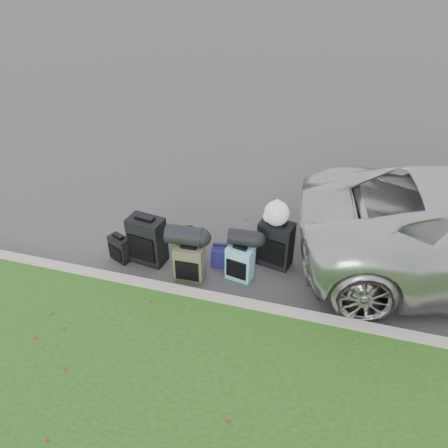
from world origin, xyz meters
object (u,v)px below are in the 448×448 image
(suitcase_small_black, at_px, (120,248))
(suitcase_olive, at_px, (190,263))
(suitcase_large_black_right, at_px, (276,244))
(suitcase_large_black_left, at_px, (147,240))
(suitcase_teal, at_px, (240,263))
(tote_navy, at_px, (222,256))
(tote_green, at_px, (185,237))

(suitcase_small_black, xyz_separation_m, suitcase_olive, (1.22, -0.14, 0.08))
(suitcase_olive, bearing_deg, suitcase_large_black_right, 28.68)
(suitcase_large_black_left, height_order, suitcase_teal, suitcase_large_black_left)
(suitcase_olive, bearing_deg, tote_navy, 48.73)
(tote_navy, bearing_deg, suitcase_large_black_right, 9.31)
(suitcase_small_black, bearing_deg, suitcase_olive, 16.40)
(suitcase_olive, height_order, tote_green, suitcase_olive)
(suitcase_large_black_left, xyz_separation_m, tote_green, (0.42, 0.54, -0.23))
(suitcase_teal, distance_m, tote_green, 1.21)
(suitcase_teal, bearing_deg, suitcase_olive, -152.16)
(suitcase_large_black_left, xyz_separation_m, suitcase_teal, (1.49, -0.02, -0.12))
(suitcase_olive, relative_size, tote_green, 1.76)
(suitcase_large_black_left, xyz_separation_m, suitcase_large_black_right, (1.94, 0.46, -0.01))
(suitcase_small_black, xyz_separation_m, suitcase_teal, (1.93, 0.08, 0.06))
(suitcase_large_black_left, xyz_separation_m, suitcase_olive, (0.78, -0.24, -0.10))
(suitcase_small_black, xyz_separation_m, suitcase_large_black_right, (2.38, 0.56, 0.17))
(suitcase_small_black, distance_m, tote_navy, 1.62)
(suitcase_large_black_left, bearing_deg, suitcase_olive, -9.19)
(suitcase_large_black_left, distance_m, suitcase_large_black_right, 1.99)
(suitcase_large_black_left, relative_size, tote_navy, 2.40)
(suitcase_olive, xyz_separation_m, suitcase_large_black_right, (1.16, 0.70, 0.09))
(suitcase_large_black_right, bearing_deg, suitcase_large_black_left, -154.49)
(suitcase_small_black, distance_m, suitcase_large_black_left, 0.49)
(suitcase_large_black_left, relative_size, suitcase_teal, 1.42)
(suitcase_large_black_right, bearing_deg, suitcase_olive, -136.70)
(suitcase_olive, height_order, suitcase_teal, suitcase_olive)
(suitcase_olive, bearing_deg, tote_green, 112.41)
(suitcase_large_black_right, height_order, tote_navy, suitcase_large_black_right)
(suitcase_small_black, xyz_separation_m, tote_green, (0.86, 0.64, -0.05))
(suitcase_small_black, height_order, suitcase_large_black_right, suitcase_large_black_right)
(suitcase_large_black_right, relative_size, tote_green, 2.30)
(suitcase_large_black_left, distance_m, suitcase_olive, 0.82)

